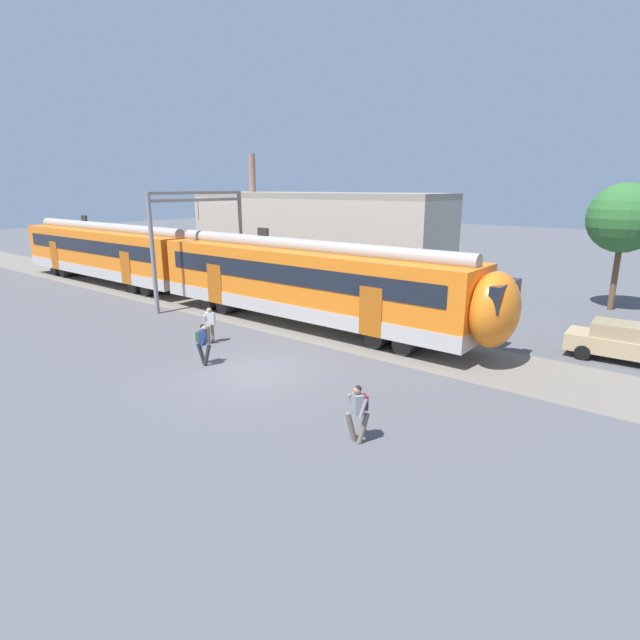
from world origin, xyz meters
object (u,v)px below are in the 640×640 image
object	(u,v)px
pedestrian_navy	(203,341)
commuter_train	(195,265)
pedestrian_grey	(358,409)
parked_car_tan	(621,342)
pedestrian_white	(210,322)

from	to	relation	value
pedestrian_navy	commuter_train	bearing A→B (deg)	143.26
commuter_train	pedestrian_grey	world-z (taller)	commuter_train
parked_car_tan	pedestrian_navy	bearing A→B (deg)	-139.67
commuter_train	pedestrian_white	size ratio (longest dim) A/B	22.83
pedestrian_navy	pedestrian_grey	bearing A→B (deg)	-9.14
pedestrian_grey	pedestrian_navy	bearing A→B (deg)	170.86
pedestrian_grey	commuter_train	bearing A→B (deg)	154.75
parked_car_tan	pedestrian_grey	bearing A→B (deg)	-110.34
pedestrian_white	pedestrian_navy	distance (m)	2.87
pedestrian_white	pedestrian_navy	xyz separation A→B (m)	(2.04, -2.02, 0.03)
pedestrian_white	pedestrian_navy	size ratio (longest dim) A/B	1.00
pedestrian_white	parked_car_tan	xyz separation A→B (m)	(14.71, 8.74, -0.18)
commuter_train	pedestrian_grey	distance (m)	19.33
pedestrian_grey	parked_car_tan	world-z (taller)	pedestrian_grey
pedestrian_grey	parked_car_tan	bearing A→B (deg)	69.66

